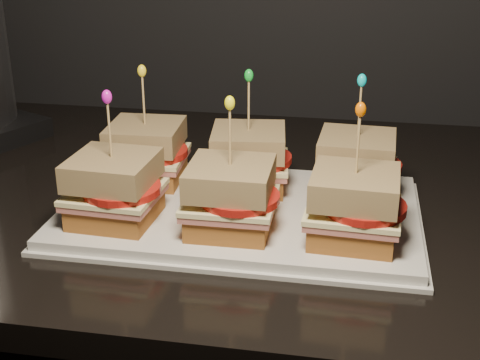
# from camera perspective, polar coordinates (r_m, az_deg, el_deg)

# --- Properties ---
(granite_slab) EXTENTS (2.71, 0.75, 0.04)m
(granite_slab) POSITION_cam_1_polar(r_m,az_deg,el_deg) (0.97, 15.69, -2.75)
(granite_slab) COLOR black
(granite_slab) RESTS_ON cabinet
(platter) EXTENTS (0.46, 0.28, 0.02)m
(platter) POSITION_cam_1_polar(r_m,az_deg,el_deg) (0.88, 0.00, -2.78)
(platter) COLOR silver
(platter) RESTS_ON granite_slab
(platter_rim) EXTENTS (0.47, 0.29, 0.01)m
(platter_rim) POSITION_cam_1_polar(r_m,az_deg,el_deg) (0.88, 0.00, -3.13)
(platter_rim) COLOR silver
(platter_rim) RESTS_ON granite_slab
(sandwich_0_bread_bot) EXTENTS (0.10, 0.10, 0.03)m
(sandwich_0_bread_bot) POSITION_cam_1_polar(r_m,az_deg,el_deg) (0.96, -7.89, 0.77)
(sandwich_0_bread_bot) COLOR #5A3514
(sandwich_0_bread_bot) RESTS_ON platter
(sandwich_0_ham) EXTENTS (0.11, 0.11, 0.01)m
(sandwich_0_ham) POSITION_cam_1_polar(r_m,az_deg,el_deg) (0.95, -7.95, 1.74)
(sandwich_0_ham) COLOR #B75753
(sandwich_0_ham) RESTS_ON sandwich_0_bread_bot
(sandwich_0_cheese) EXTENTS (0.11, 0.11, 0.01)m
(sandwich_0_cheese) POSITION_cam_1_polar(r_m,az_deg,el_deg) (0.95, -7.97, 2.14)
(sandwich_0_cheese) COLOR #FFF5A9
(sandwich_0_cheese) RESTS_ON sandwich_0_ham
(sandwich_0_tomato) EXTENTS (0.10, 0.10, 0.01)m
(sandwich_0_tomato) POSITION_cam_1_polar(r_m,az_deg,el_deg) (0.94, -7.41, 2.40)
(sandwich_0_tomato) COLOR #AE1A13
(sandwich_0_tomato) RESTS_ON sandwich_0_cheese
(sandwich_0_bread_top) EXTENTS (0.10, 0.10, 0.03)m
(sandwich_0_bread_top) POSITION_cam_1_polar(r_m,az_deg,el_deg) (0.94, -8.06, 3.77)
(sandwich_0_bread_top) COLOR #583315
(sandwich_0_bread_top) RESTS_ON sandwich_0_tomato
(sandwich_0_pick) EXTENTS (0.00, 0.00, 0.09)m
(sandwich_0_pick) POSITION_cam_1_polar(r_m,az_deg,el_deg) (0.93, -8.22, 6.50)
(sandwich_0_pick) COLOR tan
(sandwich_0_pick) RESTS_ON sandwich_0_bread_top
(sandwich_0_frill) EXTENTS (0.01, 0.01, 0.02)m
(sandwich_0_frill) POSITION_cam_1_polar(r_m,az_deg,el_deg) (0.92, -8.38, 9.21)
(sandwich_0_frill) COLOR yellow
(sandwich_0_frill) RESTS_ON sandwich_0_pick
(sandwich_1_bread_bot) EXTENTS (0.11, 0.11, 0.03)m
(sandwich_1_bread_bot) POSITION_cam_1_polar(r_m,az_deg,el_deg) (0.93, 0.71, 0.19)
(sandwich_1_bread_bot) COLOR #5A3514
(sandwich_1_bread_bot) RESTS_ON platter
(sandwich_1_ham) EXTENTS (0.12, 0.11, 0.01)m
(sandwich_1_ham) POSITION_cam_1_polar(r_m,az_deg,el_deg) (0.92, 0.72, 1.19)
(sandwich_1_ham) COLOR #B75753
(sandwich_1_ham) RESTS_ON sandwich_1_bread_bot
(sandwich_1_cheese) EXTENTS (0.12, 0.12, 0.01)m
(sandwich_1_cheese) POSITION_cam_1_polar(r_m,az_deg,el_deg) (0.92, 0.72, 1.60)
(sandwich_1_cheese) COLOR #FFF5A9
(sandwich_1_cheese) RESTS_ON sandwich_1_ham
(sandwich_1_tomato) EXTENTS (0.10, 0.10, 0.01)m
(sandwich_1_tomato) POSITION_cam_1_polar(r_m,az_deg,el_deg) (0.91, 1.41, 1.86)
(sandwich_1_tomato) COLOR #AE1A13
(sandwich_1_tomato) RESTS_ON sandwich_1_cheese
(sandwich_1_bread_top) EXTENTS (0.11, 0.11, 0.03)m
(sandwich_1_bread_top) POSITION_cam_1_polar(r_m,az_deg,el_deg) (0.91, 0.73, 3.29)
(sandwich_1_bread_top) COLOR #583315
(sandwich_1_bread_top) RESTS_ON sandwich_1_tomato
(sandwich_1_pick) EXTENTS (0.00, 0.00, 0.09)m
(sandwich_1_pick) POSITION_cam_1_polar(r_m,az_deg,el_deg) (0.89, 0.75, 6.12)
(sandwich_1_pick) COLOR tan
(sandwich_1_pick) RESTS_ON sandwich_1_bread_top
(sandwich_1_frill) EXTENTS (0.01, 0.01, 0.02)m
(sandwich_1_frill) POSITION_cam_1_polar(r_m,az_deg,el_deg) (0.88, 0.76, 8.92)
(sandwich_1_frill) COLOR green
(sandwich_1_frill) RESTS_ON sandwich_1_pick
(sandwich_2_bread_bot) EXTENTS (0.10, 0.10, 0.03)m
(sandwich_2_bread_bot) POSITION_cam_1_polar(r_m,az_deg,el_deg) (0.92, 9.73, -0.42)
(sandwich_2_bread_bot) COLOR #5A3514
(sandwich_2_bread_bot) RESTS_ON platter
(sandwich_2_ham) EXTENTS (0.11, 0.11, 0.01)m
(sandwich_2_ham) POSITION_cam_1_polar(r_m,az_deg,el_deg) (0.91, 9.80, 0.58)
(sandwich_2_ham) COLOR #B75753
(sandwich_2_ham) RESTS_ON sandwich_2_bread_bot
(sandwich_2_cheese) EXTENTS (0.11, 0.11, 0.01)m
(sandwich_2_cheese) POSITION_cam_1_polar(r_m,az_deg,el_deg) (0.91, 9.83, 0.99)
(sandwich_2_cheese) COLOR #FFF5A9
(sandwich_2_cheese) RESTS_ON sandwich_2_ham
(sandwich_2_tomato) EXTENTS (0.10, 0.10, 0.01)m
(sandwich_2_tomato) POSITION_cam_1_polar(r_m,az_deg,el_deg) (0.90, 10.62, 1.25)
(sandwich_2_tomato) COLOR #AE1A13
(sandwich_2_tomato) RESTS_ON sandwich_2_cheese
(sandwich_2_bread_top) EXTENTS (0.10, 0.10, 0.03)m
(sandwich_2_bread_top) POSITION_cam_1_polar(r_m,az_deg,el_deg) (0.90, 9.95, 2.70)
(sandwich_2_bread_top) COLOR #583315
(sandwich_2_bread_top) RESTS_ON sandwich_2_tomato
(sandwich_2_pick) EXTENTS (0.00, 0.00, 0.09)m
(sandwich_2_pick) POSITION_cam_1_polar(r_m,az_deg,el_deg) (0.88, 10.15, 5.55)
(sandwich_2_pick) COLOR tan
(sandwich_2_pick) RESTS_ON sandwich_2_bread_top
(sandwich_2_frill) EXTENTS (0.01, 0.01, 0.02)m
(sandwich_2_frill) POSITION_cam_1_polar(r_m,az_deg,el_deg) (0.87, 10.36, 8.38)
(sandwich_2_frill) COLOR #05C3C9
(sandwich_2_frill) RESTS_ON sandwich_2_pick
(sandwich_3_bread_bot) EXTENTS (0.10, 0.10, 0.03)m
(sandwich_3_bread_bot) POSITION_cam_1_polar(r_m,az_deg,el_deg) (0.85, -10.56, -2.50)
(sandwich_3_bread_bot) COLOR #5A3514
(sandwich_3_bread_bot) RESTS_ON platter
(sandwich_3_ham) EXTENTS (0.11, 0.11, 0.01)m
(sandwich_3_ham) POSITION_cam_1_polar(r_m,az_deg,el_deg) (0.84, -10.64, -1.42)
(sandwich_3_ham) COLOR #B75753
(sandwich_3_ham) RESTS_ON sandwich_3_bread_bot
(sandwich_3_cheese) EXTENTS (0.11, 0.11, 0.01)m
(sandwich_3_cheese) POSITION_cam_1_polar(r_m,az_deg,el_deg) (0.84, -10.67, -0.98)
(sandwich_3_cheese) COLOR #FFF5A9
(sandwich_3_cheese) RESTS_ON sandwich_3_ham
(sandwich_3_tomato) EXTENTS (0.10, 0.10, 0.01)m
(sandwich_3_tomato) POSITION_cam_1_polar(r_m,az_deg,el_deg) (0.82, -10.07, -0.73)
(sandwich_3_tomato) COLOR #AE1A13
(sandwich_3_tomato) RESTS_ON sandwich_3_cheese
(sandwich_3_bread_top) EXTENTS (0.10, 0.10, 0.03)m
(sandwich_3_bread_top) POSITION_cam_1_polar(r_m,az_deg,el_deg) (0.83, -10.82, 0.84)
(sandwich_3_bread_top) COLOR #583315
(sandwich_3_bread_top) RESTS_ON sandwich_3_tomato
(sandwich_3_pick) EXTENTS (0.00, 0.00, 0.09)m
(sandwich_3_pick) POSITION_cam_1_polar(r_m,az_deg,el_deg) (0.81, -11.06, 3.91)
(sandwich_3_pick) COLOR tan
(sandwich_3_pick) RESTS_ON sandwich_3_bread_top
(sandwich_3_frill) EXTENTS (0.01, 0.01, 0.02)m
(sandwich_3_frill) POSITION_cam_1_polar(r_m,az_deg,el_deg) (0.80, -11.30, 6.98)
(sandwich_3_frill) COLOR #D214B3
(sandwich_3_frill) RESTS_ON sandwich_3_pick
(sandwich_4_bread_bot) EXTENTS (0.10, 0.10, 0.03)m
(sandwich_4_bread_bot) POSITION_cam_1_polar(r_m,az_deg,el_deg) (0.81, -0.82, -3.31)
(sandwich_4_bread_bot) COLOR #5A3514
(sandwich_4_bread_bot) RESTS_ON platter
(sandwich_4_ham) EXTENTS (0.11, 0.10, 0.01)m
(sandwich_4_ham) POSITION_cam_1_polar(r_m,az_deg,el_deg) (0.80, -0.83, -2.19)
(sandwich_4_ham) COLOR #B75753
(sandwich_4_ham) RESTS_ON sandwich_4_bread_bot
(sandwich_4_cheese) EXTENTS (0.11, 0.11, 0.01)m
(sandwich_4_cheese) POSITION_cam_1_polar(r_m,az_deg,el_deg) (0.80, -0.83, -1.74)
(sandwich_4_cheese) COLOR #FFF5A9
(sandwich_4_cheese) RESTS_ON sandwich_4_ham
(sandwich_4_tomato) EXTENTS (0.10, 0.10, 0.01)m
(sandwich_4_tomato) POSITION_cam_1_polar(r_m,az_deg,el_deg) (0.79, -0.06, -1.48)
(sandwich_4_tomato) COLOR #AE1A13
(sandwich_4_tomato) RESTS_ON sandwich_4_cheese
(sandwich_4_bread_top) EXTENTS (0.10, 0.10, 0.03)m
(sandwich_4_bread_top) POSITION_cam_1_polar(r_m,az_deg,el_deg) (0.79, -0.84, 0.17)
(sandwich_4_bread_top) COLOR #583315
(sandwich_4_bread_top) RESTS_ON sandwich_4_tomato
(sandwich_4_pick) EXTENTS (0.00, 0.00, 0.09)m
(sandwich_4_pick) POSITION_cam_1_polar(r_m,az_deg,el_deg) (0.77, -0.86, 3.38)
(sandwich_4_pick) COLOR tan
(sandwich_4_pick) RESTS_ON sandwich_4_bread_top
(sandwich_4_frill) EXTENTS (0.01, 0.01, 0.02)m
(sandwich_4_frill) POSITION_cam_1_polar(r_m,az_deg,el_deg) (0.76, -0.88, 6.59)
(sandwich_4_frill) COLOR #FDF513
(sandwich_4_frill) RESTS_ON sandwich_4_pick
(sandwich_5_bread_bot) EXTENTS (0.10, 0.10, 0.03)m
(sandwich_5_bread_bot) POSITION_cam_1_polar(r_m,az_deg,el_deg) (0.80, 9.54, -4.07)
(sandwich_5_bread_bot) COLOR #5A3514
(sandwich_5_bread_bot) RESTS_ON platter
(sandwich_5_ham) EXTENTS (0.11, 0.11, 0.01)m
(sandwich_5_ham) POSITION_cam_1_polar(r_m,az_deg,el_deg) (0.79, 9.62, -2.95)
(sandwich_5_ham) COLOR #B75753
(sandwich_5_ham) RESTS_ON sandwich_5_bread_bot
(sandwich_5_cheese) EXTENTS (0.11, 0.11, 0.01)m
(sandwich_5_cheese) POSITION_cam_1_polar(r_m,az_deg,el_deg) (0.79, 9.66, -2.49)
(sandwich_5_cheese) COLOR #FFF5A9
(sandwich_5_cheese) RESTS_ON sandwich_5_ham
(sandwich_5_tomato) EXTENTS (0.10, 0.10, 0.01)m
(sandwich_5_tomato) POSITION_cam_1_polar(r_m,az_deg,el_deg) (0.78, 10.56, -2.23)
(sandwich_5_tomato) COLOR #AE1A13
(sandwich_5_tomato) RESTS_ON sandwich_5_cheese
(sandwich_5_bread_top) EXTENTS (0.10, 0.10, 0.03)m
(sandwich_5_bread_top) POSITION_cam_1_polar(r_m,az_deg,el_deg) (0.77, 9.79, -0.56)
(sandwich_5_bread_top) COLOR #583315
(sandwich_5_bread_top) RESTS_ON sandwich_5_tomato
(sandwich_5_pick) EXTENTS (0.00, 0.00, 0.09)m
(sandwich_5_pick) POSITION_cam_1_polar(r_m,az_deg,el_deg) (0.76, 10.02, 2.69)
(sandwich_5_pick) COLOR tan
(sandwich_5_pick) RESTS_ON sandwich_5_bread_top
(sandwich_5_frill) EXTENTS (0.01, 0.01, 0.02)m
(sandwich_5_frill) POSITION_cam_1_polar(r_m,az_deg,el_deg) (0.74, 10.26, 5.94)
(sandwich_5_frill) COLOR #E96101
(sandwich_5_frill) RESTS_ON sandwich_5_pick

